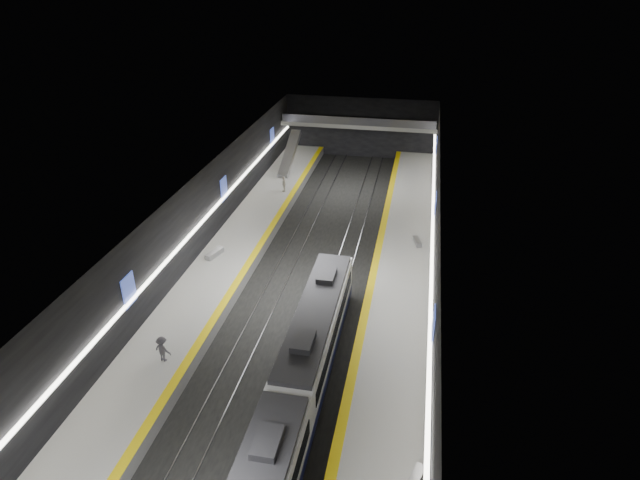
% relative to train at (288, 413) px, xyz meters
% --- Properties ---
extents(ground, '(70.00, 70.00, 0.00)m').
position_rel_train_xyz_m(ground, '(-2.50, 14.29, -2.20)').
color(ground, black).
rests_on(ground, ground).
extents(ceiling, '(20.00, 70.00, 0.04)m').
position_rel_train_xyz_m(ceiling, '(-2.50, 14.29, 5.80)').
color(ceiling, beige).
rests_on(ceiling, wall_left).
extents(wall_left, '(0.04, 70.00, 8.00)m').
position_rel_train_xyz_m(wall_left, '(-12.50, 14.29, 1.80)').
color(wall_left, black).
rests_on(wall_left, ground).
extents(wall_right, '(0.04, 70.00, 8.00)m').
position_rel_train_xyz_m(wall_right, '(7.50, 14.29, 1.80)').
color(wall_right, black).
rests_on(wall_right, ground).
extents(wall_back, '(20.00, 0.04, 8.00)m').
position_rel_train_xyz_m(wall_back, '(-2.50, 49.29, 1.80)').
color(wall_back, black).
rests_on(wall_back, ground).
extents(platform_left, '(5.00, 70.00, 1.00)m').
position_rel_train_xyz_m(platform_left, '(-10.00, 14.29, -1.70)').
color(platform_left, slate).
rests_on(platform_left, ground).
extents(tile_surface_left, '(5.00, 70.00, 0.02)m').
position_rel_train_xyz_m(tile_surface_left, '(-10.00, 14.29, -1.19)').
color(tile_surface_left, '#AAAAA5').
rests_on(tile_surface_left, platform_left).
extents(tactile_strip_left, '(0.60, 70.00, 0.02)m').
position_rel_train_xyz_m(tactile_strip_left, '(-7.80, 14.29, -1.18)').
color(tactile_strip_left, yellow).
rests_on(tactile_strip_left, platform_left).
extents(platform_right, '(5.00, 70.00, 1.00)m').
position_rel_train_xyz_m(platform_right, '(5.00, 14.29, -1.70)').
color(platform_right, slate).
rests_on(platform_right, ground).
extents(tile_surface_right, '(5.00, 70.00, 0.02)m').
position_rel_train_xyz_m(tile_surface_right, '(5.00, 14.29, -1.19)').
color(tile_surface_right, '#AAAAA5').
rests_on(tile_surface_right, platform_right).
extents(tactile_strip_right, '(0.60, 70.00, 0.02)m').
position_rel_train_xyz_m(tactile_strip_right, '(2.80, 14.29, -1.18)').
color(tactile_strip_right, yellow).
rests_on(tactile_strip_right, platform_right).
extents(rails, '(6.52, 70.00, 0.12)m').
position_rel_train_xyz_m(rails, '(-2.50, 14.29, -2.14)').
color(rails, gray).
rests_on(rails, ground).
extents(train, '(2.69, 30.04, 3.60)m').
position_rel_train_xyz_m(train, '(0.00, 0.00, 0.00)').
color(train, '#0F1239').
rests_on(train, ground).
extents(ad_posters, '(19.94, 53.50, 2.20)m').
position_rel_train_xyz_m(ad_posters, '(-2.50, 15.29, 2.30)').
color(ad_posters, '#3A4DAE').
rests_on(ad_posters, wall_left).
extents(cove_light_left, '(0.25, 68.60, 0.12)m').
position_rel_train_xyz_m(cove_light_left, '(-12.30, 14.29, 1.60)').
color(cove_light_left, white).
rests_on(cove_light_left, wall_left).
extents(cove_light_right, '(0.25, 68.60, 0.12)m').
position_rel_train_xyz_m(cove_light_right, '(7.30, 14.29, 1.60)').
color(cove_light_right, white).
rests_on(cove_light_right, wall_right).
extents(mezzanine_bridge, '(20.00, 3.00, 1.50)m').
position_rel_train_xyz_m(mezzanine_bridge, '(-2.50, 47.22, 2.84)').
color(mezzanine_bridge, gray).
rests_on(mezzanine_bridge, wall_left).
extents(escalator, '(1.20, 7.50, 3.92)m').
position_rel_train_xyz_m(escalator, '(-10.00, 40.29, 0.70)').
color(escalator, '#99999E').
rests_on(escalator, platform_left).
extents(bench_left_far, '(1.11, 2.09, 0.49)m').
position_rel_train_xyz_m(bench_left_far, '(-11.09, 17.56, -0.95)').
color(bench_left_far, '#99999E').
rests_on(bench_left_far, platform_left).
extents(bench_right_far, '(0.90, 1.76, 0.41)m').
position_rel_train_xyz_m(bench_right_far, '(6.15, 23.27, -0.99)').
color(bench_right_far, '#99999E').
rests_on(bench_right_far, platform_right).
extents(passenger_left_a, '(0.57, 1.10, 1.81)m').
position_rel_train_xyz_m(passenger_left_a, '(-8.82, 32.87, -0.29)').
color(passenger_left_a, silver).
rests_on(passenger_left_a, platform_left).
extents(passenger_left_b, '(1.29, 0.93, 1.81)m').
position_rel_train_xyz_m(passenger_left_b, '(-9.29, 3.97, -0.29)').
color(passenger_left_b, '#48464F').
rests_on(passenger_left_b, platform_left).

